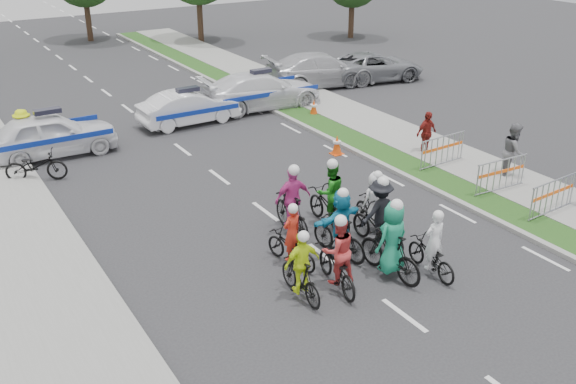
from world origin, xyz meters
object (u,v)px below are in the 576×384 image
police_car_1 (189,108)px  civilian_sedan (321,70)px  rider_7 (374,207)px  cone_0 (337,145)px  rider_0 (432,253)px  rider_3 (301,272)px  police_car_0 (51,135)px  police_car_2 (261,91)px  barrier_1 (501,176)px  rider_6 (291,244)px  rider_9 (292,207)px  rider_2 (337,261)px  spectator_2 (426,133)px  civilian_suv (374,67)px  barrier_0 (552,198)px  rider_1 (391,247)px  parked_bike (36,166)px  cone_1 (314,108)px  rider_5 (340,228)px  rider_4 (379,220)px  barrier_2 (442,152)px  marshal_hiviz (24,132)px  rider_8 (330,202)px  spectator_1 (513,151)px

police_car_1 → civilian_sedan: size_ratio=0.73×
rider_7 → cone_0: rider_7 is taller
rider_0 → police_car_1: rider_0 is taller
rider_3 → police_car_0: bearing=-76.7°
rider_3 → police_car_2: bearing=-114.7°
barrier_1 → rider_0: bearing=-154.8°
rider_7 → barrier_1: size_ratio=0.88×
rider_6 → rider_9: 1.66m
rider_2 → rider_6: size_ratio=1.12×
spectator_2 → barrier_1: (-0.40, -3.70, -0.22)m
police_car_0 → civilian_suv: size_ratio=0.89×
spectator_2 → rider_0: bearing=-136.2°
civilian_suv → barrier_0: civilian_suv is taller
police_car_1 → rider_1: bearing=175.3°
rider_1 → parked_bike: (-5.81, 10.39, -0.28)m
rider_0 → police_car_1: bearing=-84.9°
police_car_2 → cone_1: size_ratio=7.59×
rider_5 → rider_9: 1.69m
rider_6 → cone_0: (5.41, 5.63, -0.22)m
rider_4 → cone_0: rider_4 is taller
rider_2 → spectator_2: (7.70, 5.39, 0.08)m
barrier_2 → parked_bike: size_ratio=1.05×
rider_4 → barrier_2: (5.28, 3.15, -0.20)m
parked_bike → cone_0: bearing=-84.6°
rider_9 → civilian_suv: (12.17, 11.79, -0.07)m
barrier_1 → parked_bike: barrier_1 is taller
rider_2 → rider_7: rider_2 is taller
rider_3 → rider_5: 2.13m
rider_4 → civilian_sedan: 16.07m
rider_0 → rider_3: bearing=-9.0°
rider_0 → civilian_suv: size_ratio=0.34×
police_car_2 → police_car_1: bearing=101.8°
rider_0 → cone_0: bearing=-105.8°
police_car_2 → marshal_hiviz: 9.86m
spectator_2 → rider_9: bearing=-164.4°
police_car_2 → barrier_0: (1.70, -13.52, -0.21)m
rider_1 → rider_4: 1.44m
civilian_sedan → rider_8: bearing=156.2°
rider_5 → police_car_1: size_ratio=0.47×
rider_4 → civilian_sedan: bearing=-121.3°
rider_9 → rider_2: bearing=84.3°
cone_0 → rider_1: bearing=-116.9°
rider_8 → civilian_sedan: size_ratio=0.36×
rider_3 → spectator_1: bearing=-164.9°
rider_7 → cone_0: 5.85m
rider_3 → police_car_2: 14.81m
rider_7 → police_car_0: bearing=-55.5°
rider_0 → rider_6: rider_0 is taller
rider_1 → rider_5: size_ratio=1.08×
civilian_suv → rider_9: bearing=145.4°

